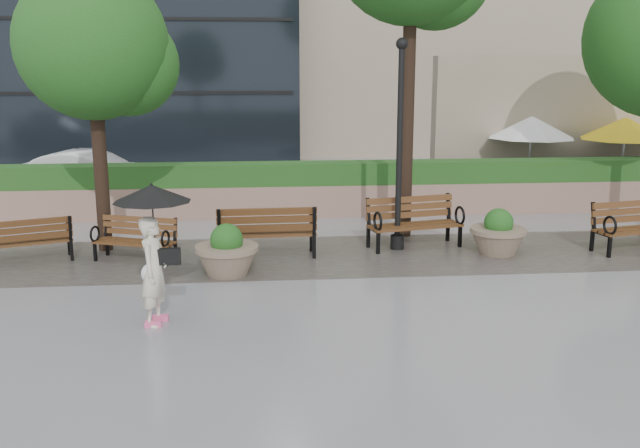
{
  "coord_description": "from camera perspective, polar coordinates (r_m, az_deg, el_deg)",
  "views": [
    {
      "loc": [
        -0.79,
        -10.76,
        3.78
      ],
      "look_at": [
        0.3,
        1.06,
        1.1
      ],
      "focal_mm": 40.0,
      "sensor_mm": 36.0,
      "label": 1
    }
  ],
  "objects": [
    {
      "name": "car_right",
      "position": [
        21.53,
        -17.86,
        3.8
      ],
      "size": [
        4.29,
        2.25,
        1.35
      ],
      "primitive_type": "imported",
      "rotation": [
        0.0,
        0.0,
        1.36
      ],
      "color": "silver",
      "rests_on": "ground"
    },
    {
      "name": "patio_umb_white",
      "position": [
        21.37,
        16.57,
        7.39
      ],
      "size": [
        2.5,
        2.5,
        2.3
      ],
      "color": "black",
      "rests_on": "ground"
    },
    {
      "name": "cobble_strip",
      "position": [
        14.29,
        -1.93,
        -2.61
      ],
      "size": [
        28.0,
        3.2,
        0.01
      ],
      "primitive_type": "cube",
      "color": "#383330",
      "rests_on": "ground"
    },
    {
      "name": "planter_left",
      "position": [
        13.06,
        -7.45,
        -2.5
      ],
      "size": [
        1.15,
        1.15,
        0.96
      ],
      "color": "#7F6B56",
      "rests_on": "ground"
    },
    {
      "name": "bench_2",
      "position": [
        14.24,
        -4.29,
        -1.42
      ],
      "size": [
        1.98,
        0.83,
        1.04
      ],
      "rotation": [
        0.0,
        0.0,
        3.17
      ],
      "color": "#583619",
      "rests_on": "ground"
    },
    {
      "name": "pedestrian",
      "position": [
        10.63,
        -13.18,
        -1.31
      ],
      "size": [
        1.13,
        1.13,
        2.08
      ],
      "rotation": [
        0.0,
        0.0,
        1.29
      ],
      "color": "beige",
      "rests_on": "ground"
    },
    {
      "name": "planter_right",
      "position": [
        14.81,
        14.05,
        -0.98
      ],
      "size": [
        1.13,
        1.13,
        0.95
      ],
      "color": "#7F6B56",
      "rests_on": "ground"
    },
    {
      "name": "lamppost",
      "position": [
        14.58,
        6.35,
        5.2
      ],
      "size": [
        0.28,
        0.28,
        4.28
      ],
      "color": "black",
      "rests_on": "ground"
    },
    {
      "name": "bench_3",
      "position": [
        15.05,
        7.54,
        -0.72
      ],
      "size": [
        2.07,
        1.18,
        1.05
      ],
      "rotation": [
        0.0,
        0.0,
        0.22
      ],
      "color": "#583619",
      "rests_on": "ground"
    },
    {
      "name": "tree_0",
      "position": [
        15.01,
        -17.09,
        13.14
      ],
      "size": [
        3.12,
        2.96,
        5.63
      ],
      "color": "black",
      "rests_on": "ground"
    },
    {
      "name": "asphalt_street",
      "position": [
        22.1,
        -3.17,
        2.85
      ],
      "size": [
        40.0,
        7.0,
        0.0
      ],
      "primitive_type": "cube",
      "color": "black",
      "rests_on": "ground"
    },
    {
      "name": "patio_umb_yellow_a",
      "position": [
        21.88,
        23.24,
        7.0
      ],
      "size": [
        2.5,
        2.5,
        2.3
      ],
      "color": "black",
      "rests_on": "ground"
    },
    {
      "name": "bench_1",
      "position": [
        14.35,
        -14.54,
        -1.92
      ],
      "size": [
        1.69,
        1.13,
        0.85
      ],
      "rotation": [
        0.0,
        0.0,
        -0.35
      ],
      "color": "#583619",
      "rests_on": "ground"
    },
    {
      "name": "cafe_wall",
      "position": [
        23.24,
        21.19,
        7.47
      ],
      "size": [
        10.0,
        0.6,
        4.0
      ],
      "primitive_type": "cube",
      "color": "tan",
      "rests_on": "ground"
    },
    {
      "name": "ground",
      "position": [
        11.43,
        -1.03,
        -6.59
      ],
      "size": [
        100.0,
        100.0,
        0.0
      ],
      "primitive_type": "plane",
      "color": "gray",
      "rests_on": "ground"
    },
    {
      "name": "hedge_wall",
      "position": [
        18.05,
        -2.71,
        2.76
      ],
      "size": [
        24.0,
        0.8,
        1.35
      ],
      "color": "#946C5F",
      "rests_on": "ground"
    },
    {
      "name": "bench_0",
      "position": [
        14.89,
        -22.4,
        -1.9
      ],
      "size": [
        1.79,
        1.2,
        0.9
      ],
      "rotation": [
        0.0,
        0.0,
        3.49
      ],
      "color": "#583619",
      "rests_on": "ground"
    },
    {
      "name": "bench_4",
      "position": [
        16.02,
        24.03,
        -0.95
      ],
      "size": [
        2.0,
        1.13,
        1.01
      ],
      "rotation": [
        0.0,
        0.0,
        0.21
      ],
      "color": "#583619",
      "rests_on": "ground"
    },
    {
      "name": "cafe_hedge",
      "position": [
        21.25,
        22.25,
        2.75
      ],
      "size": [
        8.0,
        0.5,
        0.9
      ],
      "primitive_type": "cube",
      "color": "#25511B",
      "rests_on": "ground"
    }
  ]
}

